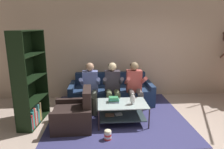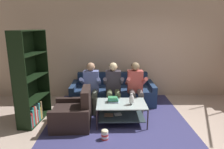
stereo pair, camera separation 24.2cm
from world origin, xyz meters
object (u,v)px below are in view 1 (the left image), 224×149
at_px(vase, 133,99).
at_px(armchair, 75,115).
at_px(person_seated_right, 135,85).
at_px(person_seated_left, 90,86).
at_px(person_seated_middle, 113,85).
at_px(popcorn_tub, 108,135).
at_px(bookshelf, 29,90).
at_px(book_stack, 114,100).
at_px(coffee_table, 122,110).
at_px(couch, 111,93).

distance_m(vase, armchair, 1.28).
bearing_deg(armchair, person_seated_right, 29.40).
relative_size(person_seated_left, armchair, 1.39).
xyz_separation_m(person_seated_middle, popcorn_tub, (-0.20, -1.37, -0.57)).
bearing_deg(bookshelf, person_seated_middle, 16.55).
xyz_separation_m(vase, book_stack, (-0.39, 0.15, -0.06)).
xyz_separation_m(coffee_table, armchair, (-1.02, -0.11, -0.04)).
bearing_deg(vase, book_stack, 158.32).
relative_size(person_seated_left, coffee_table, 1.14).
bearing_deg(popcorn_tub, bookshelf, 153.59).
height_order(person_seated_left, person_seated_right, person_seated_right).
bearing_deg(popcorn_tub, coffee_table, 62.78).
height_order(person_seated_right, coffee_table, person_seated_right).
xyz_separation_m(person_seated_middle, vase, (0.37, -0.78, -0.09)).
bearing_deg(person_seated_left, person_seated_right, 0.01).
bearing_deg(coffee_table, person_seated_left, 135.45).
relative_size(person_seated_middle, person_seated_right, 1.00).
distance_m(person_seated_left, armchair, 0.95).
relative_size(person_seated_middle, coffee_table, 1.14).
bearing_deg(vase, person_seated_left, 140.08).
xyz_separation_m(couch, person_seated_right, (0.56, -0.52, 0.39)).
bearing_deg(bookshelf, couch, 30.08).
bearing_deg(coffee_table, couch, 97.06).
bearing_deg(person_seated_middle, bookshelf, -163.45).
relative_size(coffee_table, bookshelf, 0.53).
bearing_deg(popcorn_tub, armchair, 139.89).
bearing_deg(coffee_table, book_stack, 155.87).
bearing_deg(coffee_table, bookshelf, 175.82).
bearing_deg(person_seated_middle, coffee_table, -77.77).
bearing_deg(armchair, bookshelf, 165.48).
bearing_deg(person_seated_left, book_stack, -49.11).
distance_m(person_seated_left, bookshelf, 1.41).
bearing_deg(armchair, person_seated_middle, 42.73).
xyz_separation_m(person_seated_right, armchair, (-1.43, -0.81, -0.40)).
bearing_deg(person_seated_right, vase, -103.61).
relative_size(person_seated_left, person_seated_right, 1.00).
height_order(person_seated_middle, armchair, person_seated_middle).
bearing_deg(couch, person_seated_middle, -90.00).
xyz_separation_m(person_seated_left, armchair, (-0.31, -0.81, -0.40)).
distance_m(couch, person_seated_left, 0.86).
bearing_deg(bookshelf, person_seated_left, 23.04).
xyz_separation_m(coffee_table, bookshelf, (-2.01, 0.15, 0.45)).
distance_m(couch, bookshelf, 2.20).
height_order(person_seated_left, bookshelf, bookshelf).
distance_m(couch, armchair, 1.59).
relative_size(coffee_table, armchair, 1.22).
height_order(person_seated_left, coffee_table, person_seated_left).
bearing_deg(book_stack, vase, -21.68).
bearing_deg(person_seated_middle, popcorn_tub, -98.15).
distance_m(person_seated_right, coffee_table, 0.88).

